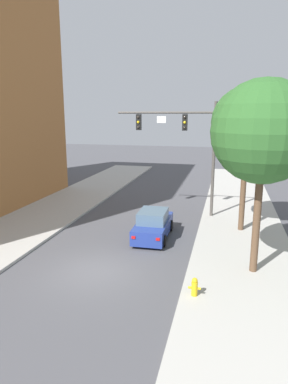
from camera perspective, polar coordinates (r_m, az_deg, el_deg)
The scene contains 7 objects.
ground_plane at distance 16.02m, azimuth -8.00°, elevation -12.81°, with size 120.00×120.00×0.00m, color #4C4C51.
sidewalk_right at distance 15.05m, azimuth 16.54°, elevation -14.72°, with size 5.00×60.00×0.15m, color #B2AFA8.
traffic_signal_mast at distance 23.06m, azimuth 6.93°, elevation 8.90°, with size 6.56×0.38×7.50m.
car_lead_blue at distance 19.66m, azimuth 1.53°, elevation -5.47°, with size 1.91×4.28×1.60m.
fire_hydrant at distance 13.67m, azimuth 8.34°, elevation -15.22°, with size 0.48×0.24×0.72m.
street_tree_nearest at distance 14.85m, azimuth 19.12°, elevation 9.31°, with size 4.24×4.24×8.16m.
street_tree_second at distance 20.38m, azimuth 16.73°, elevation 10.88°, with size 4.02×4.02×8.28m.
Camera 1 is at (5.50, -13.36, 6.92)m, focal length 32.30 mm.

